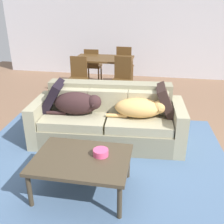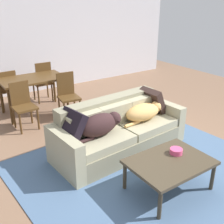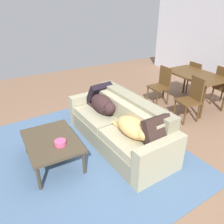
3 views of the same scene
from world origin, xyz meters
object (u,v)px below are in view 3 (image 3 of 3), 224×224
dining_chair_near_left (161,84)px  dining_chair_far_left (196,77)px  dog_on_right_cushion (134,128)px  throw_pillow_by_right_arm (158,132)px  dining_table (195,77)px  dining_chair_near_right (191,97)px  dog_on_left_cushion (103,105)px  coffee_table (52,142)px  bowl_on_coffee_table (60,143)px  dining_chair_far_right (224,86)px  couch (121,127)px  throw_pillow_by_left_arm (99,93)px

dining_chair_near_left → dining_chair_far_left: (0.03, 1.15, -0.01)m
dog_on_right_cushion → throw_pillow_by_right_arm: throw_pillow_by_right_arm is taller
dining_table → dining_chair_near_right: (0.50, -0.60, -0.19)m
dog_on_right_cushion → dining_chair_far_left: size_ratio=0.94×
dog_on_left_cushion → dog_on_right_cushion: size_ratio=0.97×
dining_chair_far_left → dining_chair_near_left: bearing=86.8°
coffee_table → throw_pillow_by_right_arm: bearing=56.3°
throw_pillow_by_right_arm → dining_table: size_ratio=0.34×
dog_on_right_cushion → dining_chair_near_right: dining_chair_near_right is taller
dog_on_right_cushion → coffee_table: bearing=-119.0°
bowl_on_coffee_table → dining_chair_far_right: 3.97m
couch → dining_chair_near_right: size_ratio=2.43×
dining_chair_far_left → dining_chair_far_right: (0.81, -0.02, 0.04)m
coffee_table → dog_on_right_cushion: bearing=65.0°
throw_pillow_by_left_arm → dining_chair_near_right: size_ratio=0.49×
couch → dining_chair_near_right: (-0.05, 1.72, 0.17)m
dog_on_left_cushion → dining_chair_far_left: 3.04m
throw_pillow_by_right_arm → couch: bearing=-172.4°
throw_pillow_by_left_arm → dining_chair_far_left: throw_pillow_by_left_arm is taller
dining_chair_far_left → dining_chair_far_right: size_ratio=0.91×
throw_pillow_by_right_arm → dining_chair_far_right: dining_chair_far_right is taller
dog_on_right_cushion → dining_chair_far_right: 2.97m
dining_chair_near_left → dining_chair_far_right: bearing=51.2°
dog_on_right_cushion → bowl_on_coffee_table: 1.11m
dining_table → dining_chair_near_left: size_ratio=1.47×
dog_on_right_cushion → dining_chair_far_left: (-1.43, 2.92, -0.10)m
bowl_on_coffee_table → dining_chair_near_right: 2.85m
coffee_table → dining_chair_near_left: bearing=107.8°
dining_chair_far_right → bowl_on_coffee_table: bearing=96.9°
bowl_on_coffee_table → dining_chair_far_left: bearing=105.4°
couch → dining_chair_far_left: bearing=104.5°
throw_pillow_by_left_arm → dining_chair_far_left: size_ratio=0.52×
throw_pillow_by_right_arm → bowl_on_coffee_table: bearing=-119.1°
dog_on_left_cushion → dining_table: bearing=89.4°
dining_chair_far_left → throw_pillow_by_left_arm: bearing=90.7°
coffee_table → dining_chair_far_right: 4.04m
dog_on_right_cushion → coffee_table: (-0.53, -1.14, -0.20)m
coffee_table → bowl_on_coffee_table: (0.19, 0.08, 0.08)m
dog_on_left_cushion → throw_pillow_by_left_arm: size_ratio=1.75×
dining_table → dining_chair_near_right: dining_chair_near_right is taller
throw_pillow_by_left_arm → coffee_table: (0.78, -1.20, -0.27)m
dining_table → bowl_on_coffee_table: bearing=-78.6°
dining_chair_near_left → dining_chair_near_right: bearing=-1.2°
dog_on_right_cushion → bowl_on_coffee_table: bearing=-111.7°
dog_on_left_cushion → dining_chair_near_right: bearing=75.1°
dining_table → coffee_table: bearing=-81.9°
throw_pillow_by_left_arm → throw_pillow_by_right_arm: 1.66m
dog_on_left_cushion → coffee_table: bearing=-75.6°
dining_table → dining_chair_near_left: bearing=-125.0°
dog_on_right_cushion → throw_pillow_by_left_arm: (-1.31, 0.06, 0.07)m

